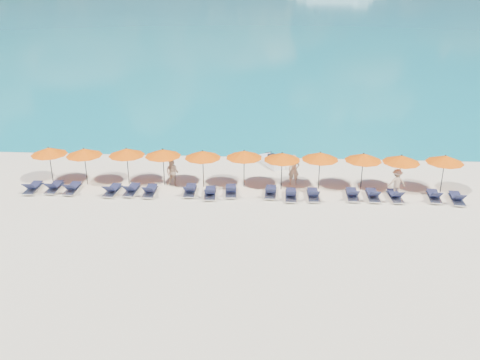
{
  "coord_description": "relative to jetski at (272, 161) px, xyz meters",
  "views": [
    {
      "loc": [
        1.64,
        -23.85,
        12.25
      ],
      "look_at": [
        0.0,
        3.0,
        1.2
      ],
      "focal_mm": 40.0,
      "sensor_mm": 36.0,
      "label": 1
    }
  ],
  "objects": [
    {
      "name": "lounger_8",
      "position": [
        -2.31,
        -4.72,
        -0.07
      ],
      "size": [
        0.75,
        1.74,
        0.66
      ],
      "rotation": [
        0.0,
        0.0,
        0.07
      ],
      "color": "silver",
      "rests_on": "ground"
    },
    {
      "name": "lounger_3",
      "position": [
        -9.03,
        -5.03,
        -0.07
      ],
      "size": [
        0.79,
        1.76,
        0.66
      ],
      "rotation": [
        0.0,
        0.0,
        -0.1
      ],
      "color": "silver",
      "rests_on": "ground"
    },
    {
      "name": "lounger_14",
      "position": [
        6.82,
        -4.86,
        -0.07
      ],
      "size": [
        0.73,
        1.74,
        0.66
      ],
      "rotation": [
        0.0,
        0.0,
        0.06
      ],
      "color": "silver",
      "rests_on": "ground"
    },
    {
      "name": "lounger_7",
      "position": [
        -3.45,
        -5.09,
        -0.07
      ],
      "size": [
        0.72,
        1.73,
        0.66
      ],
      "rotation": [
        0.0,
        0.0,
        0.06
      ],
      "color": "silver",
      "rests_on": "ground"
    },
    {
      "name": "lounger_4",
      "position": [
        -7.95,
        -4.91,
        -0.07
      ],
      "size": [
        0.73,
        1.74,
        0.66
      ],
      "rotation": [
        0.0,
        0.0,
        -0.07
      ],
      "color": "silver",
      "rests_on": "ground"
    },
    {
      "name": "umbrella_8",
      "position": [
        5.12,
        -3.64,
        1.71
      ],
      "size": [
        2.1,
        2.1,
        2.28
      ],
      "color": "black",
      "rests_on": "ground"
    },
    {
      "name": "umbrella_0",
      "position": [
        -13.01,
        -3.69,
        1.71
      ],
      "size": [
        2.1,
        2.1,
        2.28
      ],
      "color": "black",
      "rests_on": "ground"
    },
    {
      "name": "umbrella_5",
      "position": [
        -1.63,
        -3.56,
        1.71
      ],
      "size": [
        2.1,
        2.1,
        2.28
      ],
      "color": "black",
      "rests_on": "ground"
    },
    {
      "name": "lounger_6",
      "position": [
        -4.63,
        -4.79,
        -0.07
      ],
      "size": [
        0.65,
        1.71,
        0.66
      ],
      "rotation": [
        0.0,
        0.0,
        0.02
      ],
      "color": "silver",
      "rests_on": "ground"
    },
    {
      "name": "umbrella_10",
      "position": [
        9.62,
        -3.68,
        1.71
      ],
      "size": [
        2.1,
        2.1,
        2.28
      ],
      "color": "black",
      "rests_on": "ground"
    },
    {
      "name": "lounger_9",
      "position": [
        -0.07,
        -4.74,
        -0.07
      ],
      "size": [
        0.69,
        1.72,
        0.66
      ],
      "rotation": [
        0.0,
        0.0,
        -0.04
      ],
      "color": "silver",
      "rests_on": "ground"
    },
    {
      "name": "lounger_12",
      "position": [
        4.48,
        -4.82,
        -0.07
      ],
      "size": [
        0.65,
        1.71,
        0.66
      ],
      "rotation": [
        0.0,
        0.0,
        -0.02
      ],
      "color": "silver",
      "rests_on": "ground"
    },
    {
      "name": "lounger_2",
      "position": [
        -11.39,
        -4.9,
        -0.07
      ],
      "size": [
        0.64,
        1.71,
        0.66
      ],
      "rotation": [
        0.0,
        0.0,
        -0.01
      ],
      "color": "silver",
      "rests_on": "ground"
    },
    {
      "name": "lounger_0",
      "position": [
        -13.68,
        -4.94,
        -0.07
      ],
      "size": [
        0.63,
        1.7,
        0.66
      ],
      "rotation": [
        0.0,
        0.0,
        0.01
      ],
      "color": "silver",
      "rests_on": "ground"
    },
    {
      "name": "lounger_1",
      "position": [
        -12.49,
        -4.8,
        -0.07
      ],
      "size": [
        0.64,
        1.71,
        0.66
      ],
      "rotation": [
        0.0,
        0.0,
        -0.01
      ],
      "color": "silver",
      "rests_on": "ground"
    },
    {
      "name": "lounger_15",
      "position": [
        8.96,
        -4.76,
        -0.07
      ],
      "size": [
        0.76,
        1.74,
        0.66
      ],
      "rotation": [
        0.0,
        0.0,
        -0.08
      ],
      "color": "silver",
      "rests_on": "ground"
    },
    {
      "name": "umbrella_3",
      "position": [
        -6.32,
        -3.58,
        1.71
      ],
      "size": [
        2.1,
        2.1,
        2.28
      ],
      "color": "black",
      "rests_on": "ground"
    },
    {
      "name": "umbrella_9",
      "position": [
        7.19,
        -3.81,
        1.71
      ],
      "size": [
        2.1,
        2.1,
        2.28
      ],
      "color": "black",
      "rests_on": "ground"
    },
    {
      "name": "lounger_10",
      "position": [
        1.07,
        -5.09,
        -0.07
      ],
      "size": [
        0.66,
        1.71,
        0.66
      ],
      "rotation": [
        0.0,
        0.0,
        -0.02
      ],
      "color": "silver",
      "rests_on": "ground"
    },
    {
      "name": "umbrella_4",
      "position": [
        -3.99,
        -3.73,
        1.71
      ],
      "size": [
        2.1,
        2.1,
        2.28
      ],
      "color": "black",
      "rests_on": "ground"
    },
    {
      "name": "umbrella_2",
      "position": [
        -8.45,
        -3.58,
        1.71
      ],
      "size": [
        2.1,
        2.1,
        2.28
      ],
      "color": "black",
      "rests_on": "ground"
    },
    {
      "name": "ground",
      "position": [
        -1.75,
        -8.47,
        -0.31
      ],
      "size": [
        1400.0,
        1400.0,
        0.0
      ],
      "primitive_type": "plane",
      "color": "beige"
    },
    {
      "name": "jetski",
      "position": [
        0.0,
        0.0,
        0.0
      ],
      "size": [
        1.68,
        2.21,
        0.75
      ],
      "rotation": [
        0.0,
        0.0,
        0.49
      ],
      "color": "white",
      "rests_on": "ground"
    },
    {
      "name": "beachgoer_c",
      "position": [
        6.94,
        -4.34,
        0.49
      ],
      "size": [
        1.09,
        0.61,
        1.6
      ],
      "primitive_type": "imported",
      "rotation": [
        0.0,
        0.0,
        3.28
      ],
      "color": "tan",
      "rests_on": "ground"
    },
    {
      "name": "umbrella_6",
      "position": [
        0.54,
        -3.8,
        1.71
      ],
      "size": [
        2.1,
        2.1,
        2.28
      ],
      "color": "black",
      "rests_on": "ground"
    },
    {
      "name": "umbrella_7",
      "position": [
        2.69,
        -3.6,
        1.71
      ],
      "size": [
        2.1,
        2.1,
        2.28
      ],
      "color": "black",
      "rests_on": "ground"
    },
    {
      "name": "lounger_11",
      "position": [
        2.31,
        -4.99,
        -0.07
      ],
      "size": [
        0.66,
        1.71,
        0.66
      ],
      "rotation": [
        0.0,
        0.0,
        0.02
      ],
      "color": "silver",
      "rests_on": "ground"
    },
    {
      "name": "lounger_13",
      "position": [
        5.6,
        -4.84,
        -0.07
      ],
      "size": [
        0.63,
        1.7,
        0.66
      ],
      "rotation": [
        0.0,
        0.0,
        0.01
      ],
      "color": "silver",
      "rests_on": "ground"
    },
    {
      "name": "headland_small",
      "position": [
        -151.75,
        551.53,
        -35.31
      ],
      "size": [
        162.0,
        126.0,
        85.5
      ],
      "color": "black",
      "rests_on": "ground"
    },
    {
      "name": "umbrella_1",
      "position": [
        -10.9,
        -3.76,
        1.71
      ],
      "size": [
        2.1,
        2.1,
        2.28
      ],
      "color": "black",
      "rests_on": "ground"
    },
    {
      "name": "lounger_5",
      "position": [
        -6.87,
        -5.0,
        -0.07
      ],
      "size": [
        0.62,
        1.7,
        0.66
      ],
      "rotation": [
        0.0,
        0.0,
        0.0
      ],
      "color": "silver",
      "rests_on": "ground"
    },
    {
      "name": "beachgoer_b",
      "position": [
        -5.81,
        -3.66,
        0.51
      ],
      "size": [
        0.87,
        0.62,
        1.63
      ],
      "primitive_type": "imported",
      "rotation": [
        0.0,
        0.0,
        -0.23
      ],
      "color": "tan",
      "rests_on": "ground"
    },
    {
      "name": "beachgoer_a",
      "position": [
        1.27,
        -2.99,
        0.6
      ],
      "size": [
        0.68,
        0.47,
        1.81
      ],
      "primitive_type": "imported",
      "rotation": [
        0.0,
        0.0,
        0.06
      ],
      "color": "tan",
      "rests_on": "ground"
    },
    {
      "name": "lounger_16",
      "position": [
        10.12,
        -4.99,
        -0.07
      ],
      "size": [
        0.74,
        1.74,
        0.66
      ],
      "rotation": [
        0.0,
        0.0,
        -0.07
      ],
      "color": "silver",
      "rests_on": "ground"
    }
  ]
}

